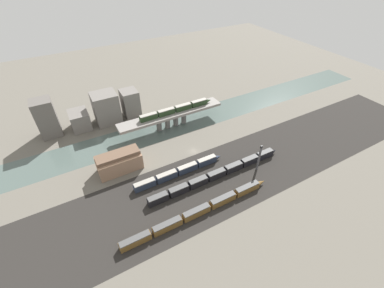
{
  "coord_description": "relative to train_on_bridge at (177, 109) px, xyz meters",
  "views": [
    {
      "loc": [
        -52.85,
        -93.14,
        91.28
      ],
      "look_at": [
        0.0,
        1.78,
        3.77
      ],
      "focal_mm": 24.0,
      "sensor_mm": 36.0,
      "label": 1
    }
  ],
  "objects": [
    {
      "name": "ground_plane",
      "position": [
        -3.88,
        -27.55,
        -11.1
      ],
      "size": [
        400.0,
        400.0,
        0.0
      ],
      "primitive_type": "plane",
      "color": "#666056"
    },
    {
      "name": "railbed_yard",
      "position": [
        -3.88,
        -51.55,
        -11.1
      ],
      "size": [
        280.0,
        42.0,
        0.01
      ],
      "primitive_type": "cube",
      "color": "#282623",
      "rests_on": "ground"
    },
    {
      "name": "river_water",
      "position": [
        -3.88,
        0.0,
        -11.1
      ],
      "size": [
        320.0,
        22.39,
        0.01
      ],
      "primitive_type": "cube",
      "color": "#4C5B56",
      "rests_on": "ground"
    },
    {
      "name": "bridge",
      "position": [
        -3.88,
        -0.0,
        -3.6
      ],
      "size": [
        65.49,
        9.33,
        9.42
      ],
      "color": "gray",
      "rests_on": "ground"
    },
    {
      "name": "train_on_bridge",
      "position": [
        0.0,
        0.0,
        0.0
      ],
      "size": [
        47.63,
        2.9,
        3.44
      ],
      "color": "#23381E",
      "rests_on": "bridge"
    },
    {
      "name": "train_yard_near",
      "position": [
        -21.66,
        -64.3,
        -9.36
      ],
      "size": [
        70.18,
        2.86,
        3.56
      ],
      "color": "brown",
      "rests_on": "ground"
    },
    {
      "name": "train_yard_mid",
      "position": [
        -2.78,
        -50.09,
        -9.2
      ],
      "size": [
        73.83,
        3.09,
        3.86
      ],
      "color": "black",
      "rests_on": "ground"
    },
    {
      "name": "train_yard_far",
      "position": [
        -18.53,
        -39.42,
        -9.24
      ],
      "size": [
        47.78,
        2.86,
        3.8
      ],
      "color": "#2D384C",
      "rests_on": "ground"
    },
    {
      "name": "warehouse_building",
      "position": [
        -42.91,
        -21.72,
        -6.21
      ],
      "size": [
        21.36,
        10.21,
        10.28
      ],
      "color": "#937056",
      "rests_on": "ground"
    },
    {
      "name": "signal_tower",
      "position": [
        17.09,
        -55.34,
        -3.69
      ],
      "size": [
        1.06,
        1.06,
        15.25
      ],
      "color": "#4C4C51",
      "rests_on": "ground"
    },
    {
      "name": "city_block_far_left",
      "position": [
        -69.39,
        26.77,
        0.26
      ],
      "size": [
        10.83,
        10.84,
        22.71
      ],
      "primitive_type": "cube",
      "color": "#605B56",
      "rests_on": "ground"
    },
    {
      "name": "city_block_left",
      "position": [
        -52.86,
        25.61,
        -5.66
      ],
      "size": [
        10.76,
        13.65,
        10.89
      ],
      "primitive_type": "cube",
      "color": "slate",
      "rests_on": "ground"
    },
    {
      "name": "city_block_center",
      "position": [
        -36.4,
        24.45,
        -1.47
      ],
      "size": [
        14.65,
        13.54,
        19.27
      ],
      "primitive_type": "cube",
      "color": "slate",
      "rests_on": "ground"
    },
    {
      "name": "city_block_right",
      "position": [
        -20.98,
        24.75,
        -2.45
      ],
      "size": [
        10.09,
        11.23,
        17.29
      ],
      "primitive_type": "cube",
      "color": "slate",
      "rests_on": "ground"
    }
  ]
}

